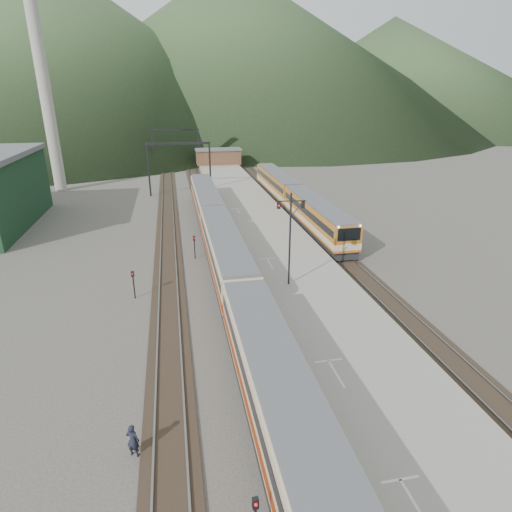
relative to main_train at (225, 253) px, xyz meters
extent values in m
plane|color=#47423D|center=(0.00, -22.83, -1.94)|extent=(400.00, 400.00, 0.00)
cube|color=black|center=(0.00, 17.17, -1.88)|extent=(2.60, 200.00, 0.12)
cube|color=slate|center=(-0.72, 17.17, -1.78)|extent=(0.10, 200.00, 0.14)
cube|color=slate|center=(0.72, 17.17, -1.78)|extent=(0.10, 200.00, 0.14)
cube|color=black|center=(-5.00, 17.17, -1.88)|extent=(2.60, 200.00, 0.12)
cube|color=slate|center=(-5.72, 17.17, -1.78)|extent=(0.10, 200.00, 0.14)
cube|color=slate|center=(-4.28, 17.17, -1.78)|extent=(0.10, 200.00, 0.14)
cube|color=black|center=(11.50, 17.17, -1.88)|extent=(2.60, 200.00, 0.12)
cube|color=slate|center=(10.78, 17.17, -1.78)|extent=(0.10, 200.00, 0.14)
cube|color=slate|center=(12.22, 17.17, -1.78)|extent=(0.10, 200.00, 0.14)
cube|color=gray|center=(5.60, 15.17, -1.44)|extent=(8.00, 100.00, 1.00)
cube|color=black|center=(-7.50, 32.17, 2.06)|extent=(0.25, 0.25, 8.00)
cube|color=black|center=(1.80, 32.17, 2.06)|extent=(0.25, 0.25, 8.00)
cube|color=black|center=(-2.85, 32.17, 5.86)|extent=(9.30, 0.22, 0.35)
cube|color=black|center=(-7.50, 57.17, 2.06)|extent=(0.25, 0.25, 8.00)
cube|color=black|center=(1.80, 57.17, 2.06)|extent=(0.25, 0.25, 8.00)
cube|color=black|center=(-2.85, 57.17, 5.86)|extent=(9.30, 0.22, 0.35)
cylinder|color=#9E998E|center=(-22.00, 39.17, 13.06)|extent=(1.80, 1.80, 30.00)
cube|color=brown|center=(5.60, 55.17, 0.46)|extent=(9.00, 4.00, 2.80)
cube|color=slate|center=(5.60, 55.17, 2.01)|extent=(9.40, 4.40, 0.30)
cone|color=#254022|center=(-40.00, 167.17, 28.06)|extent=(180.00, 180.00, 60.00)
cone|color=#254022|center=(30.00, 207.17, 35.56)|extent=(220.00, 220.00, 75.00)
cone|color=#254022|center=(110.00, 187.17, 23.06)|extent=(160.00, 160.00, 50.00)
cube|color=beige|center=(0.00, -19.34, 0.00)|extent=(2.80, 18.84, 3.42)
cube|color=beige|center=(0.00, 0.00, 0.00)|extent=(2.80, 18.84, 3.42)
cube|color=beige|center=(0.00, 19.34, 0.00)|extent=(2.80, 18.84, 3.42)
cube|color=#A8631B|center=(11.50, 9.28, -0.08)|extent=(2.68, 18.01, 3.27)
cube|color=#A8631B|center=(11.50, 27.79, -0.08)|extent=(2.68, 18.01, 3.27)
cylinder|color=black|center=(4.30, -5.30, 2.67)|extent=(0.14, 0.14, 7.23)
cube|color=black|center=(4.30, -5.30, 5.69)|extent=(2.20, 0.28, 0.07)
cube|color=black|center=(3.40, -5.21, 5.39)|extent=(0.27, 0.20, 0.50)
cube|color=black|center=(5.19, -5.39, 5.39)|extent=(0.27, 0.20, 0.50)
cube|color=black|center=(-2.06, -24.37, 0.11)|extent=(0.23, 0.18, 0.45)
cylinder|color=black|center=(-2.43, 4.21, -0.94)|extent=(0.10, 0.10, 2.00)
cube|color=black|center=(-2.43, 4.21, 0.11)|extent=(0.23, 0.17, 0.45)
cylinder|color=black|center=(-7.56, -3.47, -0.94)|extent=(0.10, 0.10, 2.00)
cube|color=black|center=(-7.56, -3.47, 0.11)|extent=(0.24, 0.19, 0.45)
imported|color=black|center=(-6.55, -19.38, -1.11)|extent=(0.71, 0.61, 1.65)
camera|label=1|loc=(-4.06, -34.66, 13.11)|focal=30.00mm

